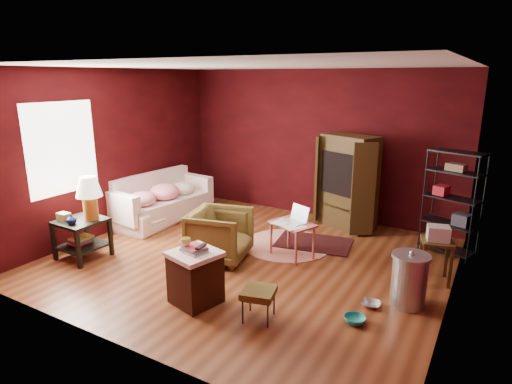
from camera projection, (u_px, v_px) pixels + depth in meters
room at (246, 168)px, 6.08m from camera, size 5.54×5.04×2.84m
sofa at (163, 203)px, 8.04m from camera, size 0.59×1.88×0.73m
armchair at (220, 233)px, 6.34m from camera, size 0.93×0.97×0.84m
pet_bowl_steel at (372, 298)px, 5.09m from camera, size 0.23×0.07×0.22m
pet_bowl_turquoise at (355, 313)px, 4.74m from camera, size 0.25×0.14×0.24m
vase at (71, 219)px, 6.14m from camera, size 0.16×0.17×0.15m
mug at (186, 241)px, 5.03m from camera, size 0.14×0.12×0.12m
side_table at (85, 210)px, 6.32m from camera, size 0.65×0.65×1.25m
sofa_cushions at (161, 200)px, 8.05m from camera, size 1.00×2.04×0.82m
hamper at (195, 276)px, 5.13m from camera, size 0.65×0.65×0.75m
footstool at (259, 293)px, 4.77m from camera, size 0.43×0.43×0.37m
rug_round at (287, 245)px, 6.98m from camera, size 1.68×1.68×0.01m
rug_oriental at (314, 243)px, 7.04m from camera, size 1.32×1.00×0.01m
laptop_desk at (293, 226)px, 6.40m from camera, size 0.76×0.66×0.79m
tv_armoire at (347, 180)px, 7.63m from camera, size 1.22×0.98×1.67m
wire_shelving at (453, 199)px, 6.41m from camera, size 0.86×0.58×1.61m
small_stand at (438, 240)px, 5.61m from camera, size 0.48×0.48×0.78m
trash_can at (409, 280)px, 5.07m from camera, size 0.49×0.49×0.70m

